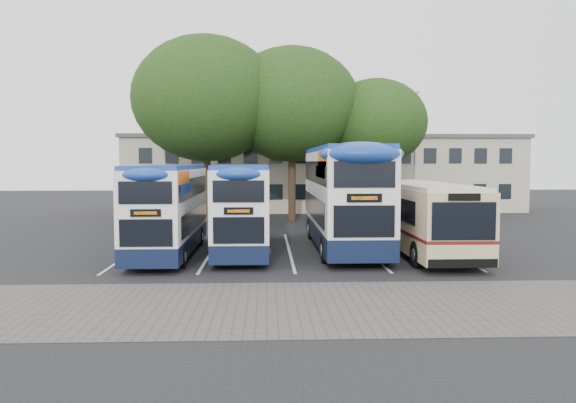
% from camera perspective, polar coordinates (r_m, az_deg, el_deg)
% --- Properties ---
extents(ground, '(120.00, 120.00, 0.00)m').
position_cam_1_polar(ground, '(21.30, 10.87, -6.91)').
color(ground, black).
rests_on(ground, ground).
extents(paving_strip, '(40.00, 6.00, 0.01)m').
position_cam_1_polar(paving_strip, '(16.12, 7.93, -10.42)').
color(paving_strip, '#595654').
rests_on(paving_strip, ground).
extents(bay_lines, '(14.12, 11.00, 0.01)m').
position_cam_1_polar(bay_lines, '(25.70, 0.10, -4.95)').
color(bay_lines, silver).
rests_on(bay_lines, ground).
extents(depot_building, '(32.40, 8.40, 6.20)m').
position_cam_1_polar(depot_building, '(47.60, 3.53, 2.99)').
color(depot_building, beige).
rests_on(depot_building, ground).
extents(lamp_post, '(0.25, 1.05, 9.06)m').
position_cam_1_polar(lamp_post, '(41.77, 12.78, 5.40)').
color(lamp_post, gray).
rests_on(lamp_post, ground).
extents(tree_left, '(9.67, 9.67, 12.27)m').
position_cam_1_polar(tree_left, '(37.76, -8.32, 10.27)').
color(tree_left, black).
rests_on(tree_left, ground).
extents(tree_mid, '(9.07, 9.07, 11.73)m').
position_cam_1_polar(tree_mid, '(38.27, 0.40, 9.81)').
color(tree_mid, black).
rests_on(tree_mid, ground).
extents(tree_right, '(6.96, 6.96, 9.68)m').
position_cam_1_polar(tree_right, '(39.00, 8.90, 7.93)').
color(tree_right, black).
rests_on(tree_right, ground).
extents(bus_dd_left, '(2.26, 9.32, 3.88)m').
position_cam_1_polar(bus_dd_left, '(24.74, -12.01, -0.41)').
color(bus_dd_left, '#0D1733').
rests_on(bus_dd_left, ground).
extents(bus_dd_mid, '(2.27, 9.35, 3.89)m').
position_cam_1_polar(bus_dd_mid, '(25.02, -4.52, -0.27)').
color(bus_dd_mid, '#0D1733').
rests_on(bus_dd_mid, ground).
extents(bus_dd_right, '(2.73, 11.25, 4.69)m').
position_cam_1_polar(bus_dd_right, '(26.07, 5.60, 0.86)').
color(bus_dd_right, '#0D1733').
rests_on(bus_dd_right, ground).
extents(bus_single, '(2.64, 10.36, 3.09)m').
position_cam_1_polar(bus_single, '(25.52, 13.45, -1.17)').
color(bus_single, '#CEB789').
rests_on(bus_single, ground).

